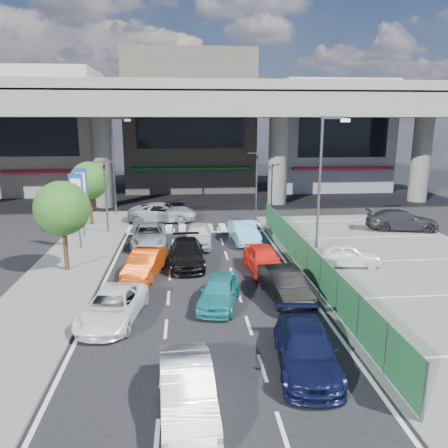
{
  "coord_description": "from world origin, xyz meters",
  "views": [
    {
      "loc": [
        -0.78,
        -18.42,
        7.78
      ],
      "look_at": [
        1.46,
        6.02,
        1.91
      ],
      "focal_mm": 35.0,
      "sensor_mm": 36.0,
      "label": 1
    }
  ],
  "objects": [
    {
      "name": "building_west",
      "position": [
        -16.0,
        31.97,
        6.49
      ],
      "size": [
        12.0,
        10.9,
        13.0
      ],
      "color": "gray",
      "rests_on": "ground"
    },
    {
      "name": "street_lamp_left",
      "position": [
        -6.33,
        18.0,
        4.77
      ],
      "size": [
        1.65,
        0.22,
        8.0
      ],
      "color": "#595B60",
      "rests_on": "ground"
    },
    {
      "name": "sidewalk_left",
      "position": [
        -7.0,
        4.0,
        0.06
      ],
      "size": [
        4.0,
        30.0,
        0.12
      ],
      "primitive_type": "cube",
      "color": "#595957",
      "rests_on": "ground"
    },
    {
      "name": "minivan_navy_back",
      "position": [
        2.99,
        -6.09,
        0.65
      ],
      "size": [
        2.35,
        4.7,
        1.31
      ],
      "primitive_type": "imported",
      "rotation": [
        0.0,
        0.0,
        -0.12
      ],
      "color": "black",
      "rests_on": "ground"
    },
    {
      "name": "building_east",
      "position": [
        16.0,
        31.97,
        5.99
      ],
      "size": [
        12.0,
        10.9,
        12.0
      ],
      "color": "gray",
      "rests_on": "ground"
    },
    {
      "name": "parking_lot",
      "position": [
        11.0,
        2.0,
        0.03
      ],
      "size": [
        12.0,
        28.0,
        0.06
      ],
      "primitive_type": "cube",
      "color": "#595957",
      "rests_on": "ground"
    },
    {
      "name": "taxi_teal_mid",
      "position": [
        0.62,
        -0.97,
        0.64
      ],
      "size": [
        2.41,
        4.02,
        1.28
      ],
      "primitive_type": "imported",
      "rotation": [
        0.0,
        0.0,
        -0.25
      ],
      "color": "teal",
      "rests_on": "ground"
    },
    {
      "name": "wagon_silver_front_left",
      "position": [
        -3.09,
        8.62,
        0.65
      ],
      "size": [
        2.46,
        4.82,
        1.3
      ],
      "primitive_type": "imported",
      "rotation": [
        0.0,
        0.0,
        0.06
      ],
      "color": "#9EA0A5",
      "rests_on": "ground"
    },
    {
      "name": "ground",
      "position": [
        0.0,
        0.0,
        0.0
      ],
      "size": [
        120.0,
        120.0,
        0.0
      ],
      "primitive_type": "plane",
      "color": "black",
      "rests_on": "ground"
    },
    {
      "name": "tree_near",
      "position": [
        -7.0,
        4.0,
        3.39
      ],
      "size": [
        2.8,
        2.8,
        4.8
      ],
      "color": "#382314",
      "rests_on": "ground"
    },
    {
      "name": "sedan_white_front_mid",
      "position": [
        0.04,
        8.27,
        0.69
      ],
      "size": [
        1.87,
        4.14,
        1.38
      ],
      "primitive_type": "imported",
      "rotation": [
        0.0,
        0.0,
        -0.06
      ],
      "color": "silver",
      "rests_on": "ground"
    },
    {
      "name": "hatch_black_mid_right",
      "position": [
        3.56,
        -0.6,
        0.68
      ],
      "size": [
        1.86,
        4.28,
        1.37
      ],
      "primitive_type": "imported",
      "rotation": [
        0.0,
        0.0,
        0.1
      ],
      "color": "black",
      "rests_on": "ground"
    },
    {
      "name": "kei_truck_front_right",
      "position": [
        3.03,
        8.92,
        0.69
      ],
      "size": [
        1.77,
        4.29,
        1.38
      ],
      "primitive_type": "imported",
      "rotation": [
        0.0,
        0.0,
        0.07
      ],
      "color": "#60ADD7",
      "rests_on": "ground"
    },
    {
      "name": "tree_far",
      "position": [
        -7.8,
        14.5,
        3.39
      ],
      "size": [
        2.8,
        2.8,
        4.8
      ],
      "color": "#382314",
      "rests_on": "ground"
    },
    {
      "name": "parked_sedan_white",
      "position": [
        7.88,
        3.44,
        0.69
      ],
      "size": [
        3.87,
        1.99,
        1.26
      ],
      "primitive_type": "imported",
      "rotation": [
        0.0,
        0.0,
        1.43
      ],
      "color": "white",
      "rests_on": "parking_lot"
    },
    {
      "name": "sedan_white_mid_left",
      "position": [
        -3.71,
        -2.11,
        0.61
      ],
      "size": [
        2.67,
        4.64,
        1.22
      ],
      "primitive_type": "imported",
      "rotation": [
        0.0,
        0.0,
        -0.16
      ],
      "color": "white",
      "rests_on": "ground"
    },
    {
      "name": "signboard_far",
      "position": [
        -7.6,
        10.99,
        3.06
      ],
      "size": [
        0.8,
        0.14,
        4.7
      ],
      "color": "#595B60",
      "rests_on": "ground"
    },
    {
      "name": "hatch_white_back_mid",
      "position": [
        -0.82,
        -7.94,
        0.67
      ],
      "size": [
        1.67,
        4.17,
        1.35
      ],
      "primitive_type": "imported",
      "rotation": [
        0.0,
        0.0,
        0.06
      ],
      "color": "silver",
      "rests_on": "ground"
    },
    {
      "name": "parked_sedan_dgrey",
      "position": [
        14.73,
        10.75,
        0.78
      ],
      "size": [
        5.28,
        3.04,
        1.44
      ],
      "primitive_type": "imported",
      "rotation": [
        0.0,
        0.0,
        1.35
      ],
      "color": "#27282C",
      "rests_on": "parking_lot"
    },
    {
      "name": "building_center",
      "position": [
        0.0,
        32.97,
        7.49
      ],
      "size": [
        14.0,
        10.9,
        15.0
      ],
      "color": "gray",
      "rests_on": "ground"
    },
    {
      "name": "street_lamp_right",
      "position": [
        7.17,
        6.0,
        4.77
      ],
      "size": [
        1.65,
        0.22,
        8.0
      ],
      "color": "#595B60",
      "rests_on": "ground"
    },
    {
      "name": "sedan_black_mid",
      "position": [
        -0.72,
        4.52,
        0.67
      ],
      "size": [
        1.95,
        4.62,
        1.33
      ],
      "primitive_type": "imported",
      "rotation": [
        0.0,
        0.0,
        0.02
      ],
      "color": "black",
      "rests_on": "ground"
    },
    {
      "name": "traffic_light_right",
      "position": [
        5.5,
        19.0,
        3.94
      ],
      "size": [
        1.6,
        1.24,
        5.2
      ],
      "color": "#595B60",
      "rests_on": "ground"
    },
    {
      "name": "signboard_near",
      "position": [
        -7.2,
        7.99,
        3.06
      ],
      "size": [
        0.8,
        0.14,
        4.7
      ],
      "color": "#595B60",
      "rests_on": "ground"
    },
    {
      "name": "fence_run",
      "position": [
        5.3,
        1.0,
        0.9
      ],
      "size": [
        0.16,
        22.0,
        1.8
      ],
      "primitive_type": null,
      "color": "#216235",
      "rests_on": "ground"
    },
    {
      "name": "crossing_wagon_silver",
      "position": [
        -2.5,
        15.3,
        0.73
      ],
      "size": [
        5.39,
        2.7,
        1.46
      ],
      "primitive_type": "imported",
      "rotation": [
        0.0,
        0.0,
        1.52
      ],
      "color": "#A4A7AC",
      "rests_on": "ground"
    },
    {
      "name": "taxi_orange_right",
      "position": [
        3.27,
        3.03,
        0.69
      ],
      "size": [
        1.92,
        4.16,
        1.38
      ],
      "primitive_type": "imported",
      "rotation": [
        0.0,
        0.0,
        0.07
      ],
      "color": "red",
      "rests_on": "ground"
    },
    {
      "name": "traffic_light_left",
      "position": [
        -6.2,
        12.0,
        3.94
      ],
      "size": [
        1.6,
        1.24,
        5.2
      ],
      "color": "#595B60",
      "rests_on": "ground"
    },
    {
      "name": "taxi_orange_left",
      "position": [
        -2.85,
        3.02,
        0.66
      ],
      "size": [
        2.18,
        4.18,
        1.31
      ],
      "primitive_type": "imported",
      "rotation": [
        0.0,
        0.0,
        -0.21
      ],
      "color": "#C03B0C",
      "rests_on": "ground"
    },
    {
      "name": "traffic_cone",
      "position": [
        6.94,
        4.3,
        0.44
      ],
      "size": [
        0.51,
        0.51,
        0.76
      ],
      "primitive_type": "cone",
      "rotation": [
        0.0,
        0.0,
        0.4
      ],
      "color": "#D44D0B",
      "rests_on": "parking_lot"
    },
    {
      "name": "expressway",
      "position": [
        0.0,
        22.0,
        8.76
      ],
      "size": [
        64.0,
        14.0,
        10.75
      ],
      "color": "slate",
      "rests_on": "ground"
    }
  ]
}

